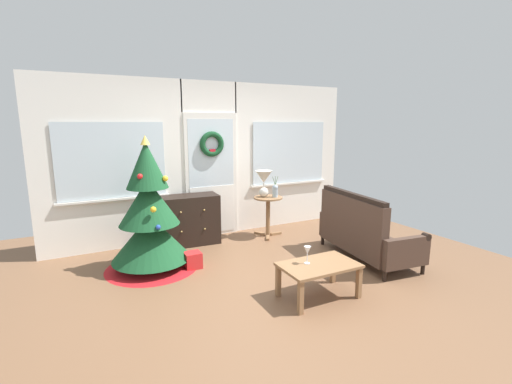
{
  "coord_description": "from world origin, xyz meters",
  "views": [
    {
      "loc": [
        -2.1,
        -3.53,
        1.89
      ],
      "look_at": [
        0.05,
        0.55,
        1.0
      ],
      "focal_mm": 25.21,
      "sensor_mm": 36.0,
      "label": 1
    }
  ],
  "objects_px": {
    "dresser_cabinet": "(190,220)",
    "side_table": "(268,208)",
    "table_lamp": "(264,180)",
    "settee_sofa": "(362,233)",
    "gift_box": "(193,260)",
    "flower_vase": "(275,190)",
    "christmas_tree": "(150,221)",
    "coffee_table": "(319,269)",
    "wine_glass": "(307,251)"
  },
  "relations": [
    {
      "from": "dresser_cabinet",
      "to": "side_table",
      "type": "height_order",
      "value": "dresser_cabinet"
    },
    {
      "from": "side_table",
      "to": "table_lamp",
      "type": "distance_m",
      "value": 0.49
    },
    {
      "from": "settee_sofa",
      "to": "gift_box",
      "type": "relative_size",
      "value": 7.58
    },
    {
      "from": "side_table",
      "to": "flower_vase",
      "type": "height_order",
      "value": "flower_vase"
    },
    {
      "from": "christmas_tree",
      "to": "coffee_table",
      "type": "bearing_deg",
      "value": -49.19
    },
    {
      "from": "table_lamp",
      "to": "flower_vase",
      "type": "distance_m",
      "value": 0.25
    },
    {
      "from": "dresser_cabinet",
      "to": "gift_box",
      "type": "distance_m",
      "value": 1.04
    },
    {
      "from": "christmas_tree",
      "to": "settee_sofa",
      "type": "xyz_separation_m",
      "value": [
        2.68,
        -1.04,
        -0.26
      ]
    },
    {
      "from": "flower_vase",
      "to": "gift_box",
      "type": "xyz_separation_m",
      "value": [
        -1.65,
        -0.66,
        -0.69
      ]
    },
    {
      "from": "flower_vase",
      "to": "wine_glass",
      "type": "relative_size",
      "value": 1.79
    },
    {
      "from": "settee_sofa",
      "to": "dresser_cabinet",
      "type": "bearing_deg",
      "value": 137.93
    },
    {
      "from": "wine_glass",
      "to": "coffee_table",
      "type": "bearing_deg",
      "value": -34.38
    },
    {
      "from": "settee_sofa",
      "to": "christmas_tree",
      "type": "bearing_deg",
      "value": 158.76
    },
    {
      "from": "side_table",
      "to": "wine_glass",
      "type": "bearing_deg",
      "value": -108.34
    },
    {
      "from": "settee_sofa",
      "to": "coffee_table",
      "type": "distance_m",
      "value": 1.39
    },
    {
      "from": "wine_glass",
      "to": "flower_vase",
      "type": "bearing_deg",
      "value": 68.63
    },
    {
      "from": "side_table",
      "to": "gift_box",
      "type": "xyz_separation_m",
      "value": [
        -1.55,
        -0.72,
        -0.37
      ]
    },
    {
      "from": "dresser_cabinet",
      "to": "coffee_table",
      "type": "distance_m",
      "value": 2.48
    },
    {
      "from": "christmas_tree",
      "to": "settee_sofa",
      "type": "height_order",
      "value": "christmas_tree"
    },
    {
      "from": "table_lamp",
      "to": "flower_vase",
      "type": "bearing_deg",
      "value": -32.01
    },
    {
      "from": "flower_vase",
      "to": "table_lamp",
      "type": "bearing_deg",
      "value": 147.99
    },
    {
      "from": "table_lamp",
      "to": "flower_vase",
      "type": "relative_size",
      "value": 1.26
    },
    {
      "from": "coffee_table",
      "to": "christmas_tree",
      "type": "bearing_deg",
      "value": 130.81
    },
    {
      "from": "wine_glass",
      "to": "gift_box",
      "type": "relative_size",
      "value": 0.91
    },
    {
      "from": "coffee_table",
      "to": "gift_box",
      "type": "height_order",
      "value": "coffee_table"
    },
    {
      "from": "flower_vase",
      "to": "side_table",
      "type": "bearing_deg",
      "value": 149.04
    },
    {
      "from": "christmas_tree",
      "to": "coffee_table",
      "type": "distance_m",
      "value": 2.24
    },
    {
      "from": "side_table",
      "to": "table_lamp",
      "type": "xyz_separation_m",
      "value": [
        -0.06,
        0.04,
        0.48
      ]
    },
    {
      "from": "dresser_cabinet",
      "to": "settee_sofa",
      "type": "relative_size",
      "value": 0.57
    },
    {
      "from": "wine_glass",
      "to": "gift_box",
      "type": "distance_m",
      "value": 1.65
    },
    {
      "from": "christmas_tree",
      "to": "wine_glass",
      "type": "distance_m",
      "value": 2.09
    },
    {
      "from": "table_lamp",
      "to": "dresser_cabinet",
      "type": "bearing_deg",
      "value": 170.46
    },
    {
      "from": "christmas_tree",
      "to": "settee_sofa",
      "type": "bearing_deg",
      "value": -21.24
    },
    {
      "from": "side_table",
      "to": "flower_vase",
      "type": "bearing_deg",
      "value": -30.96
    },
    {
      "from": "gift_box",
      "to": "flower_vase",
      "type": "bearing_deg",
      "value": 21.77
    },
    {
      "from": "side_table",
      "to": "flower_vase",
      "type": "relative_size",
      "value": 1.93
    },
    {
      "from": "settee_sofa",
      "to": "side_table",
      "type": "distance_m",
      "value": 1.64
    },
    {
      "from": "christmas_tree",
      "to": "wine_glass",
      "type": "height_order",
      "value": "christmas_tree"
    },
    {
      "from": "dresser_cabinet",
      "to": "wine_glass",
      "type": "relative_size",
      "value": 4.75
    },
    {
      "from": "dresser_cabinet",
      "to": "gift_box",
      "type": "height_order",
      "value": "dresser_cabinet"
    },
    {
      "from": "settee_sofa",
      "to": "wine_glass",
      "type": "bearing_deg",
      "value": -157.33
    },
    {
      "from": "side_table",
      "to": "table_lamp",
      "type": "height_order",
      "value": "table_lamp"
    },
    {
      "from": "flower_vase",
      "to": "wine_glass",
      "type": "distance_m",
      "value": 2.17
    },
    {
      "from": "settee_sofa",
      "to": "coffee_table",
      "type": "height_order",
      "value": "settee_sofa"
    },
    {
      "from": "settee_sofa",
      "to": "table_lamp",
      "type": "relative_size",
      "value": 3.7
    },
    {
      "from": "dresser_cabinet",
      "to": "flower_vase",
      "type": "bearing_deg",
      "value": -12.47
    },
    {
      "from": "table_lamp",
      "to": "flower_vase",
      "type": "xyz_separation_m",
      "value": [
        0.16,
        -0.1,
        -0.17
      ]
    },
    {
      "from": "side_table",
      "to": "wine_glass",
      "type": "height_order",
      "value": "side_table"
    },
    {
      "from": "christmas_tree",
      "to": "flower_vase",
      "type": "bearing_deg",
      "value": 10.68
    },
    {
      "from": "side_table",
      "to": "flower_vase",
      "type": "xyz_separation_m",
      "value": [
        0.1,
        -0.06,
        0.31
      ]
    }
  ]
}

